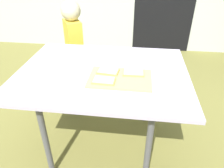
{
  "coord_description": "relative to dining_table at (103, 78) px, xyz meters",
  "views": [
    {
      "loc": [
        0.23,
        -1.28,
        1.4
      ],
      "look_at": [
        0.07,
        0.0,
        0.6
      ],
      "focal_mm": 34.12,
      "sensor_mm": 36.0,
      "label": 1
    }
  ],
  "objects": [
    {
      "name": "plate_white_left",
      "position": [
        -0.28,
        0.16,
        0.07
      ],
      "size": [
        0.21,
        0.21,
        0.01
      ],
      "primitive_type": "cylinder",
      "color": "white",
      "rests_on": "dining_table"
    },
    {
      "name": "cutting_board",
      "position": [
        0.13,
        -0.1,
        0.07
      ],
      "size": [
        0.4,
        0.27,
        0.01
      ],
      "primitive_type": "cube",
      "color": "tan",
      "rests_on": "dining_table"
    },
    {
      "name": "pizza_slice_far_left",
      "position": [
        0.04,
        -0.05,
        0.08
      ],
      "size": [
        0.15,
        0.11,
        0.02
      ],
      "color": "gold",
      "rests_on": "cutting_board"
    },
    {
      "name": "pizza_slice_near_left",
      "position": [
        0.04,
        -0.17,
        0.08
      ],
      "size": [
        0.14,
        0.1,
        0.02
      ],
      "color": "gold",
      "rests_on": "cutting_board"
    },
    {
      "name": "plate_white_right",
      "position": [
        0.3,
        0.04,
        0.07
      ],
      "size": [
        0.21,
        0.21,
        0.01
      ],
      "primitive_type": "cylinder",
      "color": "white",
      "rests_on": "dining_table"
    },
    {
      "name": "child_left",
      "position": [
        -0.42,
        0.73,
        -0.04
      ],
      "size": [
        0.24,
        0.28,
        1.02
      ],
      "color": "navy",
      "rests_on": "ground"
    },
    {
      "name": "ground_plane",
      "position": [
        0.0,
        0.0,
        -0.64
      ],
      "size": [
        16.0,
        16.0,
        0.0
      ],
      "primitive_type": "plane",
      "color": "olive"
    },
    {
      "name": "pizza_slice_far_right",
      "position": [
        0.21,
        -0.04,
        0.08
      ],
      "size": [
        0.14,
        0.1,
        0.02
      ],
      "color": "gold",
      "rests_on": "cutting_board"
    },
    {
      "name": "dining_table",
      "position": [
        0.0,
        0.0,
        0.0
      ],
      "size": [
        1.17,
        0.9,
        0.7
      ],
      "color": "#ABA0B7",
      "rests_on": "ground"
    }
  ]
}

